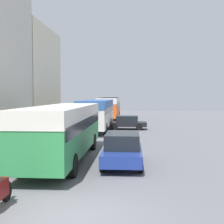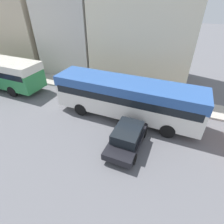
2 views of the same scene
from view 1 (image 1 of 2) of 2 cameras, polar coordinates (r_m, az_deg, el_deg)
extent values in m
plane|color=slate|center=(9.31, -7.13, -18.38)|extent=(120.00, 120.00, 0.00)
cube|color=beige|center=(31.11, -17.52, 5.60)|extent=(6.83, 9.34, 9.68)
cube|color=#2D8447|center=(16.40, -8.81, -2.99)|extent=(2.42, 10.67, 2.36)
cube|color=silver|center=(16.33, -8.84, -0.11)|extent=(2.44, 10.73, 0.71)
cube|color=black|center=(16.37, -8.82, -1.96)|extent=(2.47, 10.25, 0.52)
cylinder|color=black|center=(20.00, -9.82, -5.31)|extent=(0.28, 1.00, 1.00)
cylinder|color=black|center=(19.60, -3.46, -5.44)|extent=(0.28, 1.00, 1.00)
cylinder|color=black|center=(13.76, -16.42, -9.23)|extent=(0.28, 1.00, 1.00)
cylinder|color=black|center=(13.17, -7.17, -9.68)|extent=(0.28, 1.00, 1.00)
cube|color=silver|center=(30.04, -2.79, -0.14)|extent=(2.44, 10.52, 2.42)
cube|color=#2D569E|center=(30.01, -2.80, 1.47)|extent=(2.47, 10.58, 0.73)
cube|color=black|center=(30.03, -2.80, 0.43)|extent=(2.49, 10.10, 0.53)
cylinder|color=black|center=(33.50, -4.05, -1.89)|extent=(0.28, 1.00, 1.00)
cylinder|color=black|center=(33.27, -0.22, -1.92)|extent=(0.28, 1.00, 1.00)
cylinder|color=black|center=(27.08, -5.95, -3.08)|extent=(0.28, 1.00, 1.00)
cylinder|color=black|center=(26.79, -1.20, -3.13)|extent=(0.28, 1.00, 1.00)
cube|color=#EA5B23|center=(43.39, -0.51, 0.94)|extent=(2.56, 10.45, 2.55)
cube|color=white|center=(43.37, -0.51, 2.12)|extent=(2.59, 10.50, 0.76)
cube|color=black|center=(43.38, -0.51, 1.36)|extent=(2.61, 10.03, 0.56)
cylinder|color=black|center=(46.78, -1.65, -0.47)|extent=(0.28, 1.00, 1.00)
cylinder|color=black|center=(46.61, 1.24, -0.48)|extent=(0.28, 1.00, 1.00)
cylinder|color=black|center=(40.35, -2.53, -1.04)|extent=(0.28, 1.00, 1.00)
cylinder|color=black|center=(40.16, 0.82, -1.06)|extent=(0.28, 1.00, 1.00)
cylinder|color=black|center=(10.85, -18.72, -13.60)|extent=(0.10, 0.64, 0.64)
cube|color=navy|center=(15.23, 1.91, -7.55)|extent=(1.82, 4.49, 0.55)
cube|color=black|center=(15.13, 1.92, -5.20)|extent=(1.60, 2.47, 0.71)
cylinder|color=black|center=(13.92, 5.21, -9.73)|extent=(0.22, 0.64, 0.64)
cylinder|color=black|center=(13.98, -1.76, -9.66)|extent=(0.22, 0.64, 0.64)
cylinder|color=black|center=(16.64, 4.98, -7.60)|extent=(0.22, 0.64, 0.64)
cylinder|color=black|center=(16.69, -0.82, -7.56)|extent=(0.22, 0.64, 0.64)
cube|color=black|center=(31.04, 2.76, -2.22)|extent=(3.87, 1.70, 0.43)
cube|color=black|center=(31.00, 2.77, -1.26)|extent=(2.13, 1.50, 0.61)
cylinder|color=black|center=(31.84, 4.95, -2.48)|extent=(0.64, 0.22, 0.64)
cylinder|color=black|center=(30.28, 5.00, -2.77)|extent=(0.64, 0.22, 0.64)
cylinder|color=black|center=(31.88, 0.63, -2.46)|extent=(0.64, 0.22, 0.64)
cylinder|color=black|center=(30.33, 0.47, -2.75)|extent=(0.64, 0.22, 0.64)
cylinder|color=#232838|center=(40.82, -5.06, -0.92)|extent=(0.32, 0.32, 0.82)
cylinder|color=gray|center=(40.78, -5.06, 0.14)|extent=(0.40, 0.40, 0.68)
sphere|color=tan|center=(40.76, -5.06, 0.78)|extent=(0.22, 0.22, 0.22)
camera|label=2|loc=(34.16, 16.04, 10.53)|focal=28.00mm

